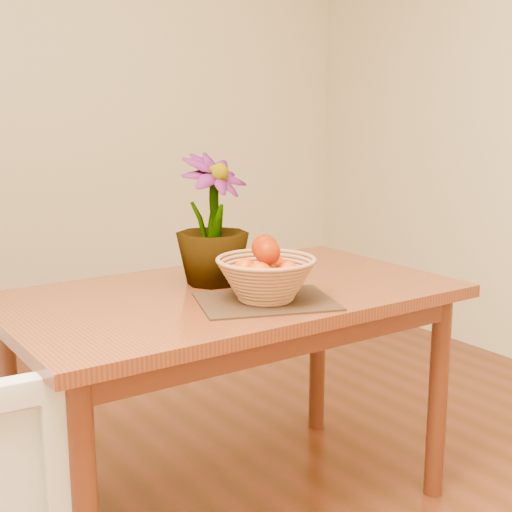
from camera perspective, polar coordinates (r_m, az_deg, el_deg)
wall_back at (r=3.95m, az=-17.72°, el=11.84°), size 4.00×0.02×2.70m
table at (r=2.26m, az=-2.02°, el=-4.88°), size 1.40×0.80×0.75m
placemat at (r=2.10m, az=0.80°, el=-3.64°), size 0.47×0.41×0.01m
wicker_basket at (r=2.08m, az=0.81°, el=-1.99°), size 0.29×0.29×0.12m
orange_pile at (r=2.07m, az=0.81°, el=-0.42°), size 0.18×0.17×0.14m
potted_plant at (r=2.28m, az=-3.52°, el=2.90°), size 0.29×0.29×0.42m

